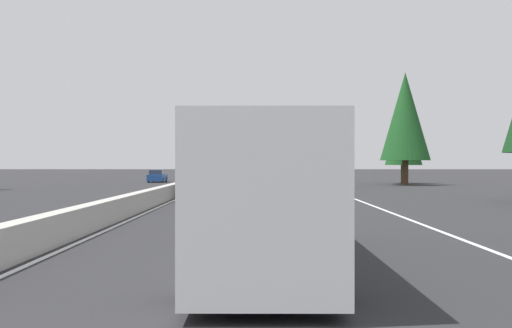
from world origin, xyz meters
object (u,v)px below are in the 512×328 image
Objects in this scene: bus_mid_right at (263,188)px; conifer_right_far at (404,133)px; pickup_near_center at (303,179)px; minivan_mid_left at (240,170)px; box_truck_distant_b at (235,167)px; sedan_mid_center at (205,187)px; conifer_right_mid at (405,116)px; sedan_far_right at (258,178)px; oncoming_near at (157,176)px; sign_gantry_overhead at (265,131)px; sedan_distant_a at (278,171)px.

bus_mid_right is 58.08m from conifer_right_far.
pickup_near_center reaches higher than minivan_mid_left.
conifer_right_far is at bearing -148.45° from box_truck_distant_b.
sedan_mid_center is 12.99m from pickup_near_center.
box_truck_distant_b is (50.09, 7.60, 0.70)m from pickup_near_center.
minivan_mid_left is 0.54× the size of conifer_right_far.
conifer_right_far is (5.24, -1.02, -1.40)m from conifer_right_mid.
sedan_mid_center is 0.47× the size of conifer_right_far.
box_truck_distant_b is at bearing 2.58° from bus_mid_right.
sedan_far_right is at bearing -7.29° from sedan_mid_center.
sedan_mid_center is 34.84m from conifer_right_far.
box_truck_distant_b is 29.27m from oncoming_near.
sign_gantry_overhead is 15.77m from conifer_right_mid.
sedan_mid_center is 1.00× the size of sedan_distant_a.
pickup_near_center is 0.60× the size of conifer_right_far.
oncoming_near is at bearing 163.42° from sedan_distant_a.
sedan_distant_a is 1.00× the size of oncoming_near.
sedan_mid_center is 33.81m from oncoming_near.
bus_mid_right is 2.61× the size of oncoming_near.
sedan_mid_center is at bearing -179.97° from minivan_mid_left.
oncoming_near is 0.47× the size of conifer_right_far.
sedan_far_right is (16.39, 3.85, -0.23)m from pickup_near_center.
box_truck_distant_b reaches higher than pickup_near_center.
conifer_right_mid reaches higher than sedan_mid_center.
bus_mid_right is 2.05× the size of pickup_near_center.
sign_gantry_overhead is 2.26× the size of pickup_near_center.
sedan_mid_center is 0.79× the size of pickup_near_center.
minivan_mid_left is at bearing 3.86° from sign_gantry_overhead.
conifer_right_far reaches higher than sedan_far_right.
sedan_far_right is (27.12, -3.47, 0.00)m from sedan_mid_center.
sedan_far_right is 1.00× the size of sedan_distant_a.
pickup_near_center is at bearing -173.93° from minivan_mid_left.
sign_gantry_overhead reaches higher than pickup_near_center.
conifer_right_far is at bearing -159.10° from minivan_mid_left.
sedan_distant_a is at bearing 12.11° from conifer_right_far.
bus_mid_right reaches higher than sedan_mid_center.
bus_mid_right reaches higher than sedan_distant_a.
bus_mid_right is at bearing 179.36° from sign_gantry_overhead.
sedan_mid_center is 79.99m from minivan_mid_left.
sedan_distant_a and oncoming_near have the same top height.
box_truck_distant_b is at bearing 31.55° from conifer_right_far.
minivan_mid_left is at bearing -0.69° from box_truck_distant_b.
conifer_right_mid reaches higher than sedan_distant_a.
sedan_distant_a is 64.10m from conifer_right_mid.
sign_gantry_overhead reaches higher than sedan_far_right.
minivan_mid_left is 52.99m from sedan_far_right.
sedan_distant_a is 59.05m from conifer_right_far.
sedan_far_right is 0.38× the size of conifer_right_mid.
conifer_right_far is (-4.43, -28.15, 4.99)m from oncoming_near.
conifer_right_far reaches higher than minivan_mid_left.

